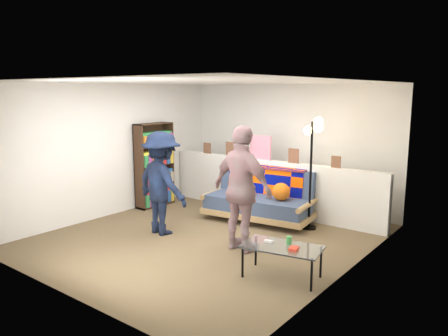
# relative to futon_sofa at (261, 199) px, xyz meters

# --- Properties ---
(ground) EXTENTS (5.00, 5.00, 0.00)m
(ground) POSITION_rel_futon_sofa_xyz_m (-0.14, -1.28, -0.38)
(ground) COLOR brown
(ground) RESTS_ON ground
(room_shell) EXTENTS (4.60, 5.05, 2.45)m
(room_shell) POSITION_rel_futon_sofa_xyz_m (-0.14, -0.81, 1.29)
(room_shell) COLOR silver
(room_shell) RESTS_ON ground
(half_wall_ledge) EXTENTS (4.45, 0.15, 1.00)m
(half_wall_ledge) POSITION_rel_futon_sofa_xyz_m (-0.14, 0.52, 0.12)
(half_wall_ledge) COLOR silver
(half_wall_ledge) RESTS_ON ground
(ledge_decor) EXTENTS (2.97, 0.02, 0.45)m
(ledge_decor) POSITION_rel_futon_sofa_xyz_m (-0.37, 0.50, 0.80)
(ledge_decor) COLOR brown
(ledge_decor) RESTS_ON half_wall_ledge
(futon_sofa) EXTENTS (2.00, 1.13, 0.82)m
(futon_sofa) POSITION_rel_futon_sofa_xyz_m (0.00, 0.00, 0.00)
(futon_sofa) COLOR #A48050
(futon_sofa) RESTS_ON ground
(bookshelf) EXTENTS (0.28, 0.83, 1.65)m
(bookshelf) POSITION_rel_futon_sofa_xyz_m (-2.22, -0.44, 0.39)
(bookshelf) COLOR black
(bookshelf) RESTS_ON ground
(coffee_table) EXTENTS (1.04, 0.70, 0.50)m
(coffee_table) POSITION_rel_futon_sofa_xyz_m (1.54, -1.88, -0.01)
(coffee_table) COLOR black
(coffee_table) RESTS_ON ground
(floor_lamp) EXTENTS (0.39, 0.34, 1.86)m
(floor_lamp) POSITION_rel_futon_sofa_xyz_m (0.92, 0.12, 0.94)
(floor_lamp) COLOR black
(floor_lamp) RESTS_ON ground
(person_left) EXTENTS (1.13, 0.74, 1.65)m
(person_left) POSITION_rel_futon_sofa_xyz_m (-0.86, -1.57, 0.44)
(person_left) COLOR black
(person_left) RESTS_ON ground
(person_right) EXTENTS (1.12, 0.61, 1.81)m
(person_right) POSITION_rel_futon_sofa_xyz_m (0.61, -1.42, 0.52)
(person_right) COLOR #C8818B
(person_right) RESTS_ON ground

